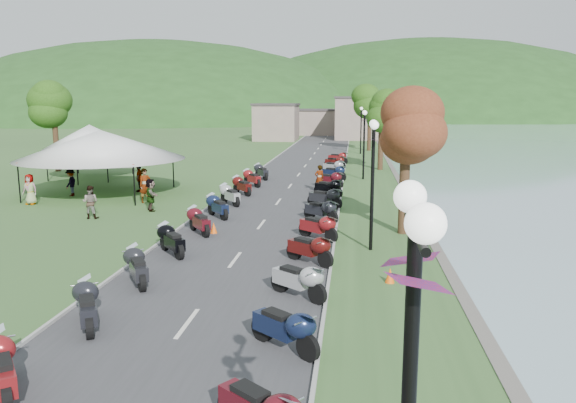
{
  "coord_description": "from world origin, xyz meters",
  "views": [
    {
      "loc": [
        4.26,
        -3.55,
        5.82
      ],
      "look_at": [
        1.37,
        21.14,
        1.3
      ],
      "focal_mm": 35.0,
      "sensor_mm": 36.0,
      "label": 1
    }
  ],
  "objects_px": {
    "vendor_tent_main": "(102,162)",
    "pedestrian_c": "(72,196)",
    "pedestrian_a": "(146,203)",
    "pedestrian_b": "(91,218)"
  },
  "relations": [
    {
      "from": "vendor_tent_main",
      "to": "pedestrian_c",
      "type": "height_order",
      "value": "vendor_tent_main"
    },
    {
      "from": "vendor_tent_main",
      "to": "pedestrian_c",
      "type": "relative_size",
      "value": 4.09
    },
    {
      "from": "vendor_tent_main",
      "to": "pedestrian_c",
      "type": "bearing_deg",
      "value": -153.56
    },
    {
      "from": "pedestrian_c",
      "to": "pedestrian_a",
      "type": "bearing_deg",
      "value": 68.17
    },
    {
      "from": "pedestrian_b",
      "to": "vendor_tent_main",
      "type": "bearing_deg",
      "value": -71.94
    },
    {
      "from": "pedestrian_b",
      "to": "pedestrian_a",
      "type": "bearing_deg",
      "value": -105.79
    },
    {
      "from": "pedestrian_a",
      "to": "pedestrian_b",
      "type": "height_order",
      "value": "pedestrian_a"
    },
    {
      "from": "pedestrian_a",
      "to": "pedestrian_c",
      "type": "distance_m",
      "value": 5.58
    },
    {
      "from": "pedestrian_a",
      "to": "pedestrian_b",
      "type": "bearing_deg",
      "value": -150.81
    },
    {
      "from": "pedestrian_a",
      "to": "pedestrian_b",
      "type": "xyz_separation_m",
      "value": [
        -1.11,
        -4.54,
        0.0
      ]
    }
  ]
}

